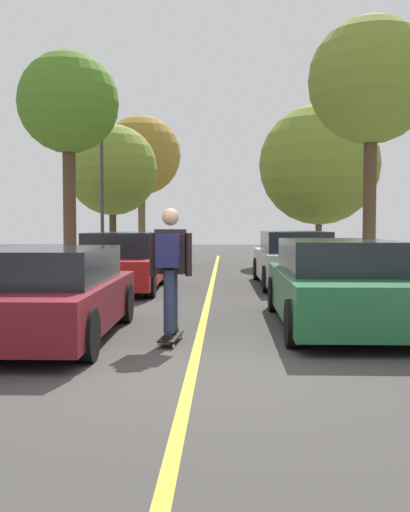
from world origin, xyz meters
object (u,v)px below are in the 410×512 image
(parked_car_right_near, at_px, (294,260))
(street_tree_right_nearest, at_px, (371,82))
(parked_car_right_nearest, at_px, (338,284))
(street_tree_left_far, at_px, (141,156))
(parked_car_left_nearest, at_px, (48,294))
(parked_car_left_far, at_px, (155,251))
(skateboard, at_px, (171,337))
(parked_car_left_near, at_px, (123,262))
(streetlamp, at_px, (102,173))
(street_tree_right_near, at_px, (319,165))
(skateboarder, at_px, (170,264))
(street_tree_left_nearest, at_px, (68,105))
(street_tree_left_near, at_px, (112,170))

(parked_car_right_near, bearing_deg, street_tree_right_nearest, 1.96)
(parked_car_right_nearest, distance_m, street_tree_left_far, 23.95)
(parked_car_left_nearest, relative_size, parked_car_right_nearest, 0.92)
(parked_car_left_far, height_order, parked_car_right_nearest, parked_car_right_nearest)
(street_tree_right_nearest, distance_m, skateboard, 10.33)
(parked_car_left_near, distance_m, streetlamp, 6.99)
(street_tree_right_near, height_order, skateboarder, street_tree_right_near)
(street_tree_left_nearest, bearing_deg, street_tree_right_nearest, -9.44)
(parked_car_left_near, xyz_separation_m, street_tree_left_far, (-1.95, 17.56, 4.51))
(street_tree_left_near, relative_size, skateboard, 6.26)
(street_tree_right_near, xyz_separation_m, skateboarder, (-4.46, -16.42, -2.86))
(street_tree_left_far, distance_m, skateboarder, 24.77)
(street_tree_right_nearest, bearing_deg, parked_car_left_nearest, -129.73)
(parked_car_right_near, xyz_separation_m, skateboard, (-2.51, -7.70, -0.60))
(parked_car_left_nearest, relative_size, parked_car_left_near, 0.98)
(parked_car_left_far, bearing_deg, parked_car_right_near, -53.45)
(parked_car_right_nearest, relative_size, street_tree_right_near, 0.76)
(parked_car_right_near, bearing_deg, street_tree_left_nearest, 167.10)
(skateboarder, bearing_deg, streetlamp, 105.33)
(parked_car_right_nearest, relative_size, skateboard, 5.48)
(street_tree_right_near, relative_size, skateboard, 7.24)
(skateboard, bearing_deg, parked_car_right_nearest, 29.63)
(skateboard, relative_size, skateboarder, 0.50)
(parked_car_right_nearest, bearing_deg, parked_car_left_near, 129.84)
(streetlamp, xyz_separation_m, skateboarder, (3.51, -12.80, -2.26))
(skateboarder, bearing_deg, street_tree_right_near, 74.81)
(parked_car_left_nearest, bearing_deg, street_tree_right_near, 68.88)
(parked_car_left_far, xyz_separation_m, skateboarder, (1.76, -13.50, 0.45))
(street_tree_right_nearest, height_order, street_tree_right_near, street_tree_right_nearest)
(parked_car_left_nearest, height_order, skateboarder, skateboarder)
(parked_car_left_far, bearing_deg, skateboard, -82.54)
(skateboarder, bearing_deg, street_tree_left_far, 98.72)
(parked_car_right_near, relative_size, skateboard, 5.46)
(street_tree_right_nearest, distance_m, streetlamp, 9.60)
(streetlamp, distance_m, skateboard, 13.64)
(parked_car_right_nearest, xyz_separation_m, street_tree_left_near, (-6.22, 14.35, 3.04))
(parked_car_right_near, distance_m, skateboarder, 8.14)
(skateboard, bearing_deg, parked_car_left_nearest, 170.76)
(parked_car_left_near, distance_m, street_tree_right_nearest, 7.81)
(street_tree_left_nearest, height_order, street_tree_right_near, street_tree_left_nearest)
(parked_car_right_nearest, bearing_deg, parked_car_right_near, 89.99)
(parked_car_left_far, height_order, parked_car_right_near, parked_car_right_near)
(parked_car_left_nearest, relative_size, street_tree_left_nearest, 0.68)
(parked_car_left_nearest, bearing_deg, skateboard, -9.24)
(parked_car_left_nearest, relative_size, streetlamp, 0.77)
(skateboard, bearing_deg, street_tree_left_near, 103.22)
(streetlamp, bearing_deg, parked_car_left_nearest, -82.02)
(parked_car_left_near, distance_m, skateboarder, 6.83)
(street_tree_left_near, bearing_deg, street_tree_right_nearest, -44.47)
(parked_car_right_nearest, distance_m, street_tree_right_nearest, 8.05)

